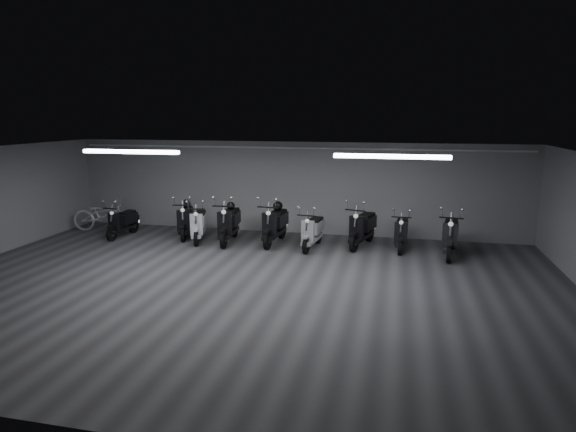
% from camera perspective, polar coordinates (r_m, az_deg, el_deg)
% --- Properties ---
extents(floor, '(14.00, 10.00, 0.01)m').
position_cam_1_polar(floor, '(10.52, -5.48, -8.26)').
color(floor, '#3C3C3F').
rests_on(floor, ground).
extents(ceiling, '(14.00, 10.00, 0.01)m').
position_cam_1_polar(ceiling, '(9.91, -5.80, 7.18)').
color(ceiling, gray).
rests_on(ceiling, ground).
extents(back_wall, '(14.00, 0.01, 2.80)m').
position_cam_1_polar(back_wall, '(14.88, 0.42, 3.32)').
color(back_wall, gray).
rests_on(back_wall, ground).
extents(front_wall, '(14.00, 0.01, 2.80)m').
position_cam_1_polar(front_wall, '(5.81, -21.60, -11.26)').
color(front_wall, gray).
rests_on(front_wall, ground).
extents(fluor_strip_left, '(2.40, 0.18, 0.08)m').
position_cam_1_polar(fluor_strip_left, '(12.08, -17.98, 7.18)').
color(fluor_strip_left, white).
rests_on(fluor_strip_left, ceiling).
extents(fluor_strip_right, '(2.40, 0.18, 0.08)m').
position_cam_1_polar(fluor_strip_right, '(10.41, 12.03, 6.84)').
color(fluor_strip_right, white).
rests_on(fluor_strip_right, ceiling).
extents(conduit, '(13.60, 0.05, 0.05)m').
position_cam_1_polar(conduit, '(14.66, 0.36, 8.00)').
color(conduit, white).
rests_on(conduit, back_wall).
extents(scooter_0, '(0.65, 1.63, 1.19)m').
position_cam_1_polar(scooter_0, '(15.29, -18.89, -0.16)').
color(scooter_0, black).
rests_on(scooter_0, floor).
extents(scooter_1, '(1.09, 1.89, 1.33)m').
position_cam_1_polar(scooter_1, '(14.76, -11.94, 0.11)').
color(scooter_1, black).
rests_on(scooter_1, floor).
extents(scooter_2, '(1.02, 1.84, 1.30)m').
position_cam_1_polar(scooter_2, '(14.23, -10.44, -0.33)').
color(scooter_2, silver).
rests_on(scooter_2, floor).
extents(scooter_3, '(0.85, 2.01, 1.45)m').
position_cam_1_polar(scooter_3, '(13.91, -6.95, -0.18)').
color(scooter_3, black).
rests_on(scooter_3, floor).
extents(scooter_5, '(0.78, 1.98, 1.44)m').
position_cam_1_polar(scooter_5, '(13.68, -1.55, -0.32)').
color(scooter_5, black).
rests_on(scooter_5, floor).
extents(scooter_6, '(0.78, 1.77, 1.27)m').
position_cam_1_polar(scooter_6, '(13.22, 2.90, -1.15)').
color(scooter_6, '#B1AFB4').
rests_on(scooter_6, floor).
extents(scooter_7, '(1.11, 1.99, 1.40)m').
position_cam_1_polar(scooter_7, '(13.52, 8.74, -0.68)').
color(scooter_7, black).
rests_on(scooter_7, floor).
extents(scooter_8, '(0.64, 1.70, 1.25)m').
position_cam_1_polar(scooter_8, '(13.44, 13.20, -1.28)').
color(scooter_8, black).
rests_on(scooter_8, floor).
extents(scooter_9, '(0.86, 1.95, 1.41)m').
position_cam_1_polar(scooter_9, '(13.14, 18.56, -1.53)').
color(scooter_9, black).
rests_on(scooter_9, floor).
extents(bicycle, '(2.06, 1.00, 1.28)m').
position_cam_1_polar(bicycle, '(16.22, -20.78, 0.53)').
color(bicycle, white).
rests_on(bicycle, floor).
extents(helmet_0, '(0.29, 0.29, 0.29)m').
position_cam_1_polar(helmet_0, '(13.87, -1.20, 1.18)').
color(helmet_0, black).
rests_on(helmet_0, scooter_5).
extents(helmet_1, '(0.24, 0.24, 0.24)m').
position_cam_1_polar(helmet_1, '(14.11, -6.72, 1.20)').
color(helmet_1, black).
rests_on(helmet_1, scooter_3).
extents(helmet_2, '(0.27, 0.27, 0.27)m').
position_cam_1_polar(helmet_2, '(14.95, -11.86, 1.41)').
color(helmet_2, black).
rests_on(helmet_2, scooter_1).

